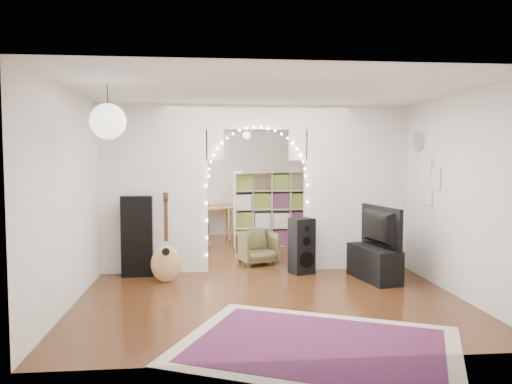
{
  "coord_description": "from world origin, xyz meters",
  "views": [
    {
      "loc": [
        -0.82,
        -8.1,
        1.85
      ],
      "look_at": [
        0.02,
        0.3,
        1.26
      ],
      "focal_mm": 35.0,
      "sensor_mm": 36.0,
      "label": 1
    }
  ],
  "objects": [
    {
      "name": "wall_clock",
      "position": [
        2.48,
        -0.6,
        2.1
      ],
      "size": [
        0.03,
        0.31,
        0.31
      ],
      "primitive_type": "cylinder",
      "rotation": [
        0.0,
        1.57,
        0.0
      ],
      "color": "white",
      "rests_on": "wall_right"
    },
    {
      "name": "wall_front",
      "position": [
        0.0,
        -3.75,
        1.35
      ],
      "size": [
        5.0,
        0.02,
        2.7
      ],
      "primitive_type": "cube",
      "color": "silver",
      "rests_on": "floor"
    },
    {
      "name": "window",
      "position": [
        -2.47,
        1.8,
        1.5
      ],
      "size": [
        0.04,
        1.2,
        1.4
      ],
      "primitive_type": "cube",
      "color": "white",
      "rests_on": "wall_left"
    },
    {
      "name": "wall_left",
      "position": [
        -2.5,
        0.0,
        1.35
      ],
      "size": [
        0.02,
        7.5,
        2.7
      ],
      "primitive_type": "cube",
      "color": "silver",
      "rests_on": "floor"
    },
    {
      "name": "tabby_cat",
      "position": [
        -1.53,
        -0.27,
        0.15
      ],
      "size": [
        0.35,
        0.56,
        0.37
      ],
      "rotation": [
        0.0,
        0.0,
        -0.32
      ],
      "color": "brown",
      "rests_on": "floor"
    },
    {
      "name": "flower_vase",
      "position": [
        -0.86,
        3.23,
        0.85
      ],
      "size": [
        0.2,
        0.2,
        0.19
      ],
      "primitive_type": "imported",
      "rotation": [
        0.0,
        0.0,
        0.08
      ],
      "color": "white",
      "rests_on": "dining_table"
    },
    {
      "name": "dining_chair_left",
      "position": [
        -1.07,
        2.1,
        0.26
      ],
      "size": [
        0.62,
        0.64,
        0.52
      ],
      "primitive_type": "imported",
      "rotation": [
        0.0,
        0.0,
        -0.12
      ],
      "color": "#494224",
      "rests_on": "floor"
    },
    {
      "name": "tv",
      "position": [
        1.7,
        -0.88,
        0.81
      ],
      "size": [
        0.35,
        1.08,
        0.62
      ],
      "primitive_type": "imported",
      "rotation": [
        0.0,
        0.0,
        1.77
      ],
      "color": "black",
      "rests_on": "media_console"
    },
    {
      "name": "dining_chair_right",
      "position": [
        0.06,
        0.44,
        0.28
      ],
      "size": [
        0.76,
        0.77,
        0.56
      ],
      "primitive_type": "imported",
      "rotation": [
        0.0,
        0.0,
        0.29
      ],
      "color": "#494224",
      "rests_on": "floor"
    },
    {
      "name": "ceiling_fan",
      "position": [
        0.0,
        2.0,
        2.4
      ],
      "size": [
        1.1,
        1.1,
        0.3
      ],
      "primitive_type": null,
      "color": "gold",
      "rests_on": "ceiling"
    },
    {
      "name": "floor",
      "position": [
        0.0,
        0.0,
        0.0
      ],
      "size": [
        7.5,
        7.5,
        0.0
      ],
      "primitive_type": "plane",
      "color": "black",
      "rests_on": "ground"
    },
    {
      "name": "fairy_lights",
      "position": [
        0.0,
        -0.13,
        1.55
      ],
      "size": [
        1.64,
        0.04,
        1.6
      ],
      "primitive_type": null,
      "color": "#FFEABF",
      "rests_on": "divider_wall"
    },
    {
      "name": "wall_right",
      "position": [
        2.5,
        0.0,
        1.35
      ],
      "size": [
        0.02,
        7.5,
        2.7
      ],
      "primitive_type": "cube",
      "color": "silver",
      "rests_on": "floor"
    },
    {
      "name": "floor_speaker",
      "position": [
        0.69,
        -0.34,
        0.44
      ],
      "size": [
        0.43,
        0.4,
        0.88
      ],
      "rotation": [
        0.0,
        0.0,
        0.36
      ],
      "color": "black",
      "rests_on": "floor"
    },
    {
      "name": "wall_back",
      "position": [
        0.0,
        3.75,
        1.35
      ],
      "size": [
        5.0,
        0.02,
        2.7
      ],
      "primitive_type": "cube",
      "color": "silver",
      "rests_on": "floor"
    },
    {
      "name": "dining_table",
      "position": [
        -0.86,
        3.23,
        0.68
      ],
      "size": [
        1.26,
        0.9,
        0.76
      ],
      "rotation": [
        0.0,
        0.0,
        0.08
      ],
      "color": "brown",
      "rests_on": "floor"
    },
    {
      "name": "picture_frames",
      "position": [
        2.48,
        -1.0,
        1.5
      ],
      "size": [
        0.02,
        0.5,
        0.7
      ],
      "primitive_type": null,
      "color": "white",
      "rests_on": "wall_right"
    },
    {
      "name": "media_console",
      "position": [
        1.7,
        -0.88,
        0.25
      ],
      "size": [
        0.59,
        1.06,
        0.5
      ],
      "primitive_type": "cube",
      "rotation": [
        0.0,
        0.0,
        0.2
      ],
      "color": "black",
      "rests_on": "floor"
    },
    {
      "name": "ceiling",
      "position": [
        0.0,
        0.0,
        2.7
      ],
      "size": [
        5.0,
        7.5,
        0.02
      ],
      "primitive_type": "cube",
      "color": "white",
      "rests_on": "wall_back"
    },
    {
      "name": "bookcase",
      "position": [
        0.51,
        2.1,
        0.79
      ],
      "size": [
        1.57,
        0.94,
        1.57
      ],
      "primitive_type": "cube",
      "rotation": [
        0.0,
        0.0,
        0.39
      ],
      "color": "#BDAD89",
      "rests_on": "floor"
    },
    {
      "name": "paper_lantern",
      "position": [
        -1.9,
        -2.4,
        2.25
      ],
      "size": [
        0.4,
        0.4,
        0.4
      ],
      "primitive_type": "sphere",
      "color": "white",
      "rests_on": "ceiling"
    },
    {
      "name": "area_rug",
      "position": [
        0.26,
        -3.4,
        0.01
      ],
      "size": [
        3.26,
        2.93,
        0.02
      ],
      "primitive_type": "cube",
      "rotation": [
        0.0,
        0.0,
        -0.43
      ],
      "color": "maroon",
      "rests_on": "floor"
    },
    {
      "name": "acoustic_guitar",
      "position": [
        -1.42,
        -0.73,
        0.49
      ],
      "size": [
        0.48,
        0.28,
        1.13
      ],
      "rotation": [
        0.0,
        0.0,
        0.28
      ],
      "color": "tan",
      "rests_on": "floor"
    },
    {
      "name": "guitar_case",
      "position": [
        -1.89,
        -0.29,
        0.63
      ],
      "size": [
        0.48,
        0.17,
        1.26
      ],
      "primitive_type": "cube",
      "rotation": [
        0.0,
        0.0,
        0.01
      ],
      "color": "black",
      "rests_on": "floor"
    },
    {
      "name": "divider_wall",
      "position": [
        0.0,
        0.0,
        1.42
      ],
      "size": [
        5.0,
        0.2,
        2.7
      ],
      "color": "silver",
      "rests_on": "floor"
    }
  ]
}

